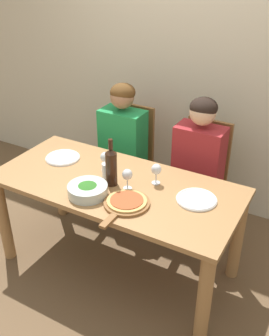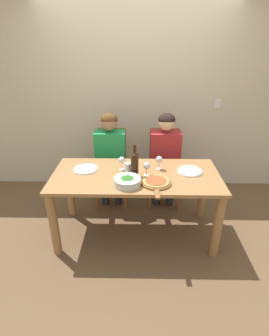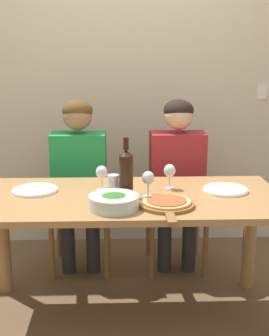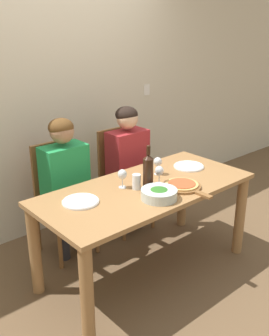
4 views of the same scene
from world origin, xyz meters
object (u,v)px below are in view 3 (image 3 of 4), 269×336
dinner_plate_left (35,190)px  pizza_on_board (167,204)px  wine_glass_centre (148,179)px  broccoli_bowl (114,202)px  chair_left (81,195)px  wine_glass_left (102,173)px  person_woman (79,170)px  dinner_plate_right (226,190)px  wine_bottle (126,173)px  chair_right (175,194)px  person_man (178,169)px  wine_glass_right (170,172)px  water_tumbler (113,185)px

dinner_plate_left → pizza_on_board: bearing=-21.7°
pizza_on_board → wine_glass_centre: wine_glass_centre is taller
broccoli_bowl → chair_left: bearing=104.6°
chair_left → wine_glass_left: bearing=-74.5°
person_woman → broccoli_bowl: bearing=-73.5°
person_woman → dinner_plate_right: person_woman is taller
wine_bottle → wine_glass_centre: 0.13m
dinner_plate_left → dinner_plate_right: bearing=-1.5°
chair_left → dinner_plate_right: (0.91, -0.69, 0.24)m
chair_left → chair_right: same height
person_man → wine_glass_centre: size_ratio=8.25×
wine_glass_right → wine_glass_centre: (-0.14, -0.16, 0.00)m
person_man → water_tumbler: bearing=-125.8°
wine_glass_right → person_man: bearing=77.4°
chair_right → person_man: person_man is taller
pizza_on_board → wine_glass_right: bearing=81.5°
dinner_plate_left → wine_glass_right: wine_glass_right is taller
dinner_plate_right → wine_glass_centre: bearing=-168.1°
chair_right → dinner_plate_left: size_ratio=3.74×
wine_bottle → water_tumbler: size_ratio=2.91×
dinner_plate_left → wine_glass_left: size_ratio=1.76×
wine_glass_left → wine_glass_right: 0.40m
dinner_plate_right → wine_bottle: bearing=-170.2°
wine_glass_right → dinner_plate_left: bearing=-177.8°
person_woman → chair_left: bearing=90.0°
dinner_plate_left → wine_glass_left: wine_glass_left is taller
wine_glass_right → water_tumbler: bearing=-161.7°
water_tumbler → wine_bottle: bearing=-34.6°
person_man → wine_glass_right: (-0.11, -0.51, 0.12)m
chair_right → chair_left: bearing=180.0°
dinner_plate_right → wine_glass_right: bearing=169.6°
wine_glass_left → wine_glass_centre: size_ratio=1.00×
dinner_plate_right → chair_right: bearing=107.2°
dinner_plate_right → wine_glass_centre: (-0.46, -0.10, 0.10)m
dinner_plate_left → wine_glass_centre: 0.68m
wine_bottle → broccoli_bowl: (-0.07, -0.19, -0.11)m
person_woman → person_man: same height
chair_right → wine_glass_centre: size_ratio=6.59×
pizza_on_board → wine_glass_left: bearing=139.3°
chair_left → wine_glass_left: size_ratio=6.59×
chair_right → water_tumbler: 0.91m
dinner_plate_right → wine_glass_right: wine_glass_right is taller
broccoli_bowl → water_tumbler: size_ratio=2.25×
dinner_plate_left → wine_glass_left: bearing=1.1°
broccoli_bowl → water_tumbler: (-0.01, 0.24, 0.02)m
dinner_plate_right → water_tumbler: water_tumbler is taller
chair_left → water_tumbler: (0.25, -0.74, 0.29)m
chair_right → pizza_on_board: chair_right is taller
chair_left → wine_glass_right: bearing=-47.0°
dinner_plate_right → chair_left: bearing=142.9°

